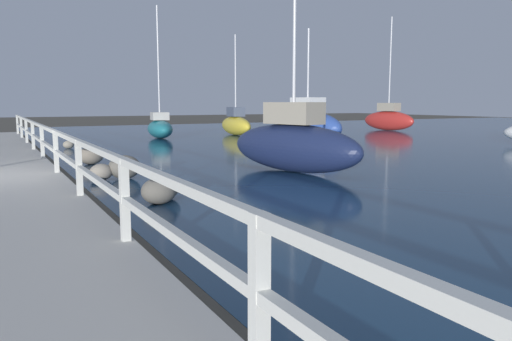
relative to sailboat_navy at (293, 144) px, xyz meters
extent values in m
cube|color=silver|center=(-6.03, -9.10, 0.03)|extent=(0.10, 0.10, 0.97)
cube|color=silver|center=(-6.03, -5.86, 0.03)|extent=(0.10, 0.10, 0.97)
cube|color=silver|center=(-6.03, -2.62, 0.03)|extent=(0.10, 0.10, 0.97)
cube|color=silver|center=(-6.03, 0.62, 0.03)|extent=(0.10, 0.10, 0.97)
cube|color=silver|center=(-6.03, 3.86, 0.03)|extent=(0.10, 0.10, 0.97)
cube|color=silver|center=(-6.03, 7.10, 0.03)|extent=(0.10, 0.10, 0.97)
cube|color=silver|center=(-6.03, 10.34, 0.03)|extent=(0.10, 0.10, 0.97)
cube|color=silver|center=(-6.03, 13.58, 0.03)|extent=(0.10, 0.10, 0.97)
cube|color=silver|center=(-6.03, 16.82, 0.03)|extent=(0.10, 0.10, 0.97)
cube|color=silver|center=(-6.03, 0.62, 0.47)|extent=(0.09, 32.50, 0.08)
cube|color=silver|center=(-6.03, 0.62, 0.03)|extent=(0.09, 32.50, 0.08)
ellipsoid|color=#666056|center=(-4.41, 0.95, -0.47)|extent=(0.79, 0.71, 0.60)
ellipsoid|color=#666056|center=(-4.60, -2.52, -0.52)|extent=(0.67, 0.60, 0.50)
ellipsoid|color=gray|center=(-4.36, -2.08, -0.53)|extent=(0.64, 0.58, 0.48)
ellipsoid|color=slate|center=(-4.60, 4.40, -0.48)|extent=(0.76, 0.68, 0.57)
ellipsoid|color=gray|center=(-4.45, 10.41, -0.60)|extent=(0.44, 0.40, 0.33)
ellipsoid|color=gray|center=(-4.98, 0.95, -0.56)|extent=(0.55, 0.50, 0.42)
ellipsoid|color=#192347|center=(0.00, 0.00, -0.10)|extent=(2.22, 4.74, 1.32)
cube|color=#9E937F|center=(0.00, 0.00, 0.85)|extent=(1.15, 1.74, 0.59)
cylinder|color=silver|center=(0.00, 0.00, 2.37)|extent=(0.09, 0.09, 3.62)
ellipsoid|color=gold|center=(5.42, 14.79, -0.21)|extent=(1.53, 4.41, 1.09)
cube|color=#4C566B|center=(5.42, 14.79, 0.60)|extent=(0.86, 1.42, 0.54)
cylinder|color=silver|center=(5.42, 14.79, 2.66)|extent=(0.09, 0.09, 4.66)
ellipsoid|color=red|center=(16.91, 14.45, -0.10)|extent=(1.37, 4.37, 1.31)
cube|color=#9E937F|center=(16.91, 14.45, 0.83)|extent=(0.83, 1.58, 0.56)
cylinder|color=silver|center=(16.91, 14.45, 3.69)|extent=(0.09, 0.09, 6.28)
ellipsoid|color=#2D4C9E|center=(5.91, 8.06, -0.01)|extent=(1.88, 4.54, 1.50)
cube|color=silver|center=(5.91, 8.06, 1.05)|extent=(1.13, 1.55, 0.64)
cylinder|color=silver|center=(5.91, 8.06, 2.63)|extent=(0.09, 0.09, 3.78)
ellipsoid|color=#1E707A|center=(0.74, 14.42, -0.27)|extent=(1.67, 3.44, 0.97)
cube|color=beige|center=(0.74, 14.42, 0.42)|extent=(0.99, 1.15, 0.41)
cylinder|color=silver|center=(0.74, 14.42, 3.17)|extent=(0.09, 0.09, 5.92)
camera|label=1|loc=(-7.36, -11.54, 1.13)|focal=35.00mm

